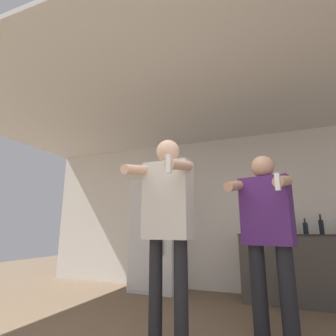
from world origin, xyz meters
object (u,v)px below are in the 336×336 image
refrigerator (157,234)px  person_man_side (268,230)px  person_woman_foreground (167,215)px  bottle_green_wine (306,228)px  bottle_short_whiskey (321,226)px  bottle_dark_rum (289,225)px

refrigerator → person_man_side: 2.40m
person_woman_foreground → refrigerator: bearing=116.1°
refrigerator → person_woman_foreground: 2.32m
bottle_green_wine → bottle_short_whiskey: bearing=0.0°
person_woman_foreground → person_man_side: bearing=32.1°
refrigerator → bottle_short_whiskey: bearing=0.0°
bottle_dark_rum → person_man_side: bearing=-99.5°
refrigerator → bottle_dark_rum: refrigerator is taller
bottle_short_whiskey → person_man_side: bearing=-112.9°
bottle_dark_rum → bottle_green_wine: (0.21, 0.00, -0.05)m
refrigerator → bottle_short_whiskey: (2.47, 0.00, 0.12)m
bottle_dark_rum → person_man_side: 1.60m
bottle_short_whiskey → bottle_green_wine: bearing=180.0°
refrigerator → person_woman_foreground: bearing=-63.9°
bottle_dark_rum → person_woman_foreground: 2.33m
bottle_short_whiskey → person_man_side: person_man_side is taller
refrigerator → person_woman_foreground: (1.01, -2.07, 0.20)m
bottle_green_wine → person_woman_foreground: bearing=-121.3°
person_woman_foreground → person_man_side: person_woman_foreground is taller
refrigerator → bottle_short_whiskey: size_ratio=6.26×
bottle_green_wine → bottle_dark_rum: bearing=180.0°
person_woman_foreground → person_man_side: 0.94m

